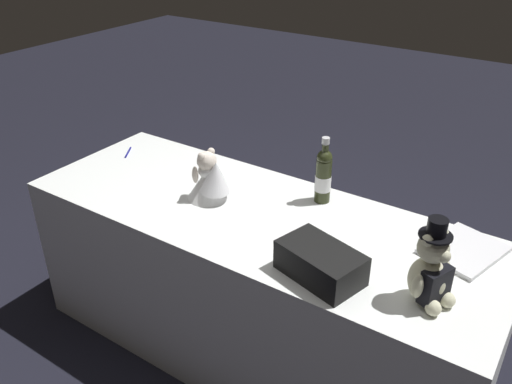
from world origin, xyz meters
The scene contains 8 objects.
ground_plane centered at (0.00, 0.00, 0.00)m, with size 12.00×12.00×0.00m, color black.
reception_table centered at (0.00, 0.00, 0.38)m, with size 2.04×0.74×0.75m, color white.
teddy_bear_groom centered at (0.76, -0.15, 0.87)m, with size 0.16×0.16×0.31m.
teddy_bear_bride centered at (-0.23, -0.01, 0.85)m, with size 0.22×0.18×0.23m.
champagne_bottle centered at (0.18, 0.24, 0.88)m, with size 0.07×0.07×0.30m.
signing_pen centered at (-0.88, 0.13, 0.76)m, with size 0.08×0.11×0.01m.
gift_case_black centered at (0.42, -0.23, 0.81)m, with size 0.32×0.24×0.11m.
guestbook centered at (0.79, 0.20, 0.76)m, with size 0.23×0.29×0.02m, color white.
Camera 1 is at (1.05, -1.57, 1.90)m, focal length 37.21 mm.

